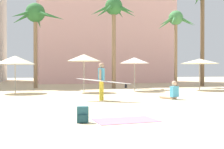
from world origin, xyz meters
name	(u,v)px	position (x,y,z in m)	size (l,w,h in m)	color
ground	(156,128)	(0.00, 0.00, 0.00)	(120.00, 120.00, 0.00)	beige
hotel_pink	(104,9)	(6.77, 29.73, 9.40)	(16.50, 8.18, 18.81)	beige
palm_tree_far_left	(176,24)	(9.86, 16.72, 5.58)	(3.81, 3.31, 6.75)	#896B4C
palm_tree_left	(35,18)	(-2.12, 17.91, 5.70)	(4.25, 4.30, 6.87)	#896B4C
palm_tree_right	(114,14)	(3.98, 16.27, 6.02)	(3.88, 3.30, 7.34)	#896B4C
cafe_umbrella_0	(200,61)	(9.13, 11.97, 2.09)	(2.73, 2.73, 2.27)	gray
cafe_umbrella_1	(15,60)	(-3.51, 12.68, 2.06)	(2.46, 2.46, 2.32)	gray
cafe_umbrella_2	(84,58)	(0.73, 12.27, 2.23)	(2.20, 2.20, 2.46)	gray
cafe_umbrella_3	(134,60)	(4.32, 12.52, 2.11)	(2.06, 2.06, 2.32)	gray
beach_towel	(126,120)	(-0.31, 1.23, 0.01)	(1.67, 1.03, 0.01)	#EF6684
backpack	(83,115)	(-1.48, 1.22, 0.20)	(0.33, 0.29, 0.42)	#214F59
person_near_left	(102,80)	(0.45, 6.59, 0.94)	(2.45, 1.76, 1.74)	gold
person_far_left	(172,93)	(3.87, 6.40, 0.30)	(0.65, 1.04, 0.89)	#D1A889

